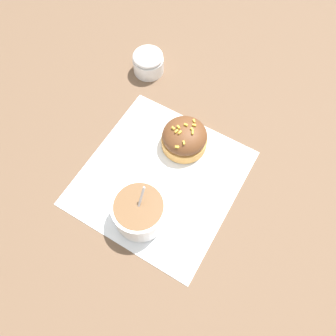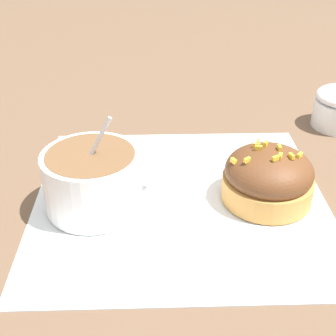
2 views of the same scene
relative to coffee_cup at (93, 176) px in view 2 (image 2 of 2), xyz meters
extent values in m
plane|color=brown|center=(-0.09, 0.00, -0.04)|extent=(3.00, 3.00, 0.00)
cube|color=white|center=(-0.09, 0.00, -0.03)|extent=(0.33, 0.32, 0.00)
cylinder|color=white|center=(0.00, 0.00, 0.00)|extent=(0.10, 0.10, 0.06)
cylinder|color=brown|center=(0.00, 0.00, 0.02)|extent=(0.09, 0.09, 0.01)
torus|color=white|center=(-0.05, -0.01, 0.00)|extent=(0.04, 0.02, 0.04)
ellipsoid|color=silver|center=(-0.03, 0.00, -0.02)|extent=(0.03, 0.02, 0.01)
cylinder|color=silver|center=(0.00, 0.00, 0.02)|extent=(0.05, 0.01, 0.09)
cylinder|color=#D19347|center=(-0.17, 0.02, -0.02)|extent=(0.09, 0.09, 0.02)
ellipsoid|color=brown|center=(-0.17, 0.02, 0.00)|extent=(0.09, 0.09, 0.04)
cube|color=yellow|center=(-0.18, 0.02, 0.02)|extent=(0.00, 0.01, 0.00)
cube|color=yellow|center=(-0.17, 0.03, 0.02)|extent=(0.01, 0.01, 0.00)
cube|color=yellow|center=(-0.17, 0.01, 0.02)|extent=(0.01, 0.01, 0.00)
cube|color=yellow|center=(-0.15, 0.03, 0.02)|extent=(0.01, 0.01, 0.00)
cube|color=yellow|center=(-0.17, 0.00, 0.02)|extent=(0.01, 0.01, 0.00)
cube|color=yellow|center=(-0.16, 0.01, 0.02)|extent=(0.01, 0.01, 0.00)
cube|color=yellow|center=(-0.20, 0.03, 0.02)|extent=(0.01, 0.01, 0.00)
cube|color=yellow|center=(-0.14, 0.02, 0.01)|extent=(0.01, 0.01, 0.00)
cube|color=yellow|center=(-0.16, 0.00, 0.02)|extent=(0.01, 0.01, 0.00)
cube|color=yellow|center=(-0.18, 0.03, 0.02)|extent=(0.01, 0.01, 0.00)
cube|color=yellow|center=(-0.19, 0.03, 0.02)|extent=(0.00, 0.01, 0.00)
camera|label=1|loc=(0.15, 0.12, 0.54)|focal=35.00mm
camera|label=2|loc=(-0.01, 0.39, 0.25)|focal=50.00mm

